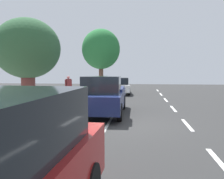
% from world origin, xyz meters
% --- Properties ---
extents(ground, '(57.17, 57.17, 0.00)m').
position_xyz_m(ground, '(0.00, 0.00, 0.00)').
color(ground, '#2B2B2B').
extents(sidewalk, '(3.86, 35.73, 0.13)m').
position_xyz_m(sidewalk, '(3.90, 0.00, 0.06)').
color(sidewalk, '#AB919B').
rests_on(sidewalk, ground).
extents(curb_edge, '(0.16, 35.73, 0.13)m').
position_xyz_m(curb_edge, '(1.89, 0.00, 0.06)').
color(curb_edge, gray).
rests_on(curb_edge, ground).
extents(lane_stripe_centre, '(0.14, 35.80, 0.01)m').
position_xyz_m(lane_stripe_centre, '(-2.83, 0.03, 0.00)').
color(lane_stripe_centre, white).
rests_on(lane_stripe_centre, ground).
extents(lane_stripe_bike_edge, '(0.12, 35.73, 0.01)m').
position_xyz_m(lane_stripe_bike_edge, '(0.42, 0.00, 0.00)').
color(lane_stripe_bike_edge, white).
rests_on(lane_stripe_bike_edge, ground).
extents(parked_sedan_white_nearest, '(2.06, 4.51, 1.52)m').
position_xyz_m(parked_sedan_white_nearest, '(0.96, -12.63, 0.75)').
color(parked_sedan_white_nearest, white).
rests_on(parked_sedan_white_nearest, ground).
extents(parked_pickup_dark_blue_second, '(2.09, 5.33, 1.95)m').
position_xyz_m(parked_pickup_dark_blue_second, '(0.92, -1.95, 0.90)').
color(parked_pickup_dark_blue_second, navy).
rests_on(parked_pickup_dark_blue_second, ground).
extents(bicycle_at_curb, '(1.50, 0.89, 0.73)m').
position_xyz_m(bicycle_at_curb, '(1.42, -6.74, 0.36)').
color(bicycle_at_curb, black).
rests_on(bicycle_at_curb, ground).
extents(cyclist_with_backpack, '(0.55, 0.54, 1.67)m').
position_xyz_m(cyclist_with_backpack, '(1.64, -7.17, 1.02)').
color(cyclist_with_backpack, '#C6B284').
rests_on(cyclist_with_backpack, ground).
extents(street_tree_near_cyclist, '(3.79, 3.79, 6.18)m').
position_xyz_m(street_tree_near_cyclist, '(2.99, -14.25, 4.28)').
color(street_tree_near_cyclist, brown).
rests_on(street_tree_near_cyclist, sidewalk).
extents(street_tree_mid_block, '(2.26, 2.26, 3.90)m').
position_xyz_m(street_tree_mid_block, '(2.99, 2.07, 2.91)').
color(street_tree_mid_block, brown).
rests_on(street_tree_mid_block, sidewalk).
extents(pedestrian_on_phone, '(0.45, 0.49, 1.64)m').
position_xyz_m(pedestrian_on_phone, '(4.70, -8.58, 1.05)').
color(pedestrian_on_phone, black).
rests_on(pedestrian_on_phone, sidewalk).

